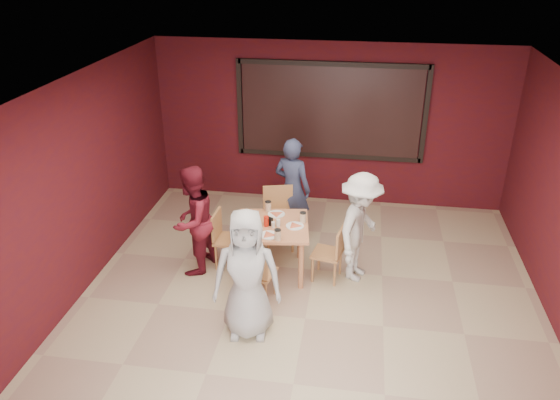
% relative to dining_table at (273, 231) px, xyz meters
% --- Properties ---
extents(floor, '(7.00, 7.00, 0.00)m').
position_rel_dining_table_xyz_m(floor, '(0.57, -0.98, -0.67)').
color(floor, tan).
rests_on(floor, ground).
extents(window_blinds, '(3.00, 0.02, 1.50)m').
position_rel_dining_table_xyz_m(window_blinds, '(0.57, 2.47, 0.98)').
color(window_blinds, black).
extents(dining_table, '(1.09, 1.09, 0.91)m').
position_rel_dining_table_xyz_m(dining_table, '(0.00, 0.00, 0.00)').
color(dining_table, tan).
rests_on(dining_table, floor).
extents(chair_front, '(0.46, 0.46, 0.80)m').
position_rel_dining_table_xyz_m(chair_front, '(-0.08, -0.71, -0.22)').
color(chair_front, '#C9804E').
rests_on(chair_front, floor).
extents(chair_back, '(0.55, 0.55, 0.93)m').
position_rel_dining_table_xyz_m(chair_back, '(-0.04, 0.79, -0.14)').
color(chair_back, '#C9804E').
rests_on(chair_back, floor).
extents(chair_left, '(0.42, 0.42, 0.84)m').
position_rel_dining_table_xyz_m(chair_left, '(-0.71, 0.09, -0.20)').
color(chair_left, '#C9804E').
rests_on(chair_left, floor).
extents(chair_right, '(0.45, 0.45, 0.80)m').
position_rel_dining_table_xyz_m(chair_right, '(0.83, -0.05, -0.22)').
color(chair_right, '#C9804E').
rests_on(chair_right, floor).
extents(diner_front, '(0.85, 0.61, 1.62)m').
position_rel_dining_table_xyz_m(diner_front, '(-0.08, -1.32, 0.14)').
color(diner_front, '#AFAFAF').
rests_on(diner_front, floor).
extents(diner_back, '(0.69, 0.57, 1.63)m').
position_rel_dining_table_xyz_m(diner_back, '(0.12, 1.08, 0.15)').
color(diner_back, '#2E3552').
rests_on(diner_back, floor).
extents(diner_left, '(0.79, 0.90, 1.57)m').
position_rel_dining_table_xyz_m(diner_left, '(-1.10, -0.10, 0.12)').
color(diner_left, maroon).
rests_on(diner_left, floor).
extents(diner_right, '(0.87, 1.14, 1.55)m').
position_rel_dining_table_xyz_m(diner_right, '(1.18, 0.07, 0.11)').
color(diner_right, silver).
rests_on(diner_right, floor).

